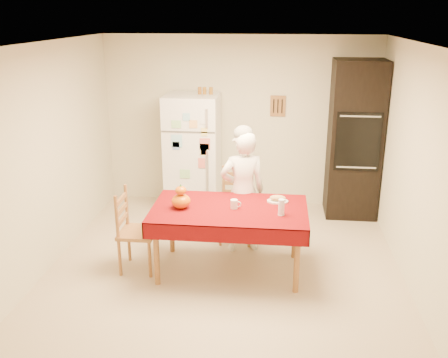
# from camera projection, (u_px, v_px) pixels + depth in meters

# --- Properties ---
(floor) EXTENTS (4.50, 4.50, 0.00)m
(floor) POSITION_uv_depth(u_px,v_px,m) (223.00, 272.00, 5.65)
(floor) COLOR tan
(floor) RESTS_ON ground
(room_shell) EXTENTS (4.02, 4.52, 2.51)m
(room_shell) POSITION_uv_depth(u_px,v_px,m) (223.00, 132.00, 5.13)
(room_shell) COLOR beige
(room_shell) RESTS_ON ground
(refrigerator) EXTENTS (0.75, 0.74, 1.70)m
(refrigerator) POSITION_uv_depth(u_px,v_px,m) (193.00, 153.00, 7.21)
(refrigerator) COLOR white
(refrigerator) RESTS_ON floor
(oven_cabinet) EXTENTS (0.70, 0.62, 2.20)m
(oven_cabinet) POSITION_uv_depth(u_px,v_px,m) (354.00, 140.00, 6.95)
(oven_cabinet) COLOR black
(oven_cabinet) RESTS_ON floor
(dining_table) EXTENTS (1.70, 1.00, 0.76)m
(dining_table) POSITION_uv_depth(u_px,v_px,m) (229.00, 214.00, 5.48)
(dining_table) COLOR brown
(dining_table) RESTS_ON floor
(chair_far) EXTENTS (0.43, 0.41, 0.95)m
(chair_far) POSITION_uv_depth(u_px,v_px,m) (237.00, 202.00, 6.33)
(chair_far) COLOR brown
(chair_far) RESTS_ON floor
(chair_left) EXTENTS (0.40, 0.42, 0.95)m
(chair_left) POSITION_uv_depth(u_px,v_px,m) (132.00, 228.00, 5.58)
(chair_left) COLOR brown
(chair_left) RESTS_ON floor
(seated_woman) EXTENTS (0.62, 0.49, 1.51)m
(seated_woman) POSITION_uv_depth(u_px,v_px,m) (243.00, 192.00, 5.97)
(seated_woman) COLOR white
(seated_woman) RESTS_ON floor
(coffee_mug) EXTENTS (0.08, 0.08, 0.10)m
(coffee_mug) POSITION_uv_depth(u_px,v_px,m) (234.00, 204.00, 5.43)
(coffee_mug) COLOR silver
(coffee_mug) RESTS_ON dining_table
(pumpkin_lower) EXTENTS (0.21, 0.21, 0.16)m
(pumpkin_lower) POSITION_uv_depth(u_px,v_px,m) (181.00, 201.00, 5.43)
(pumpkin_lower) COLOR #C35704
(pumpkin_lower) RESTS_ON dining_table
(pumpkin_upper) EXTENTS (0.12, 0.12, 0.09)m
(pumpkin_upper) POSITION_uv_depth(u_px,v_px,m) (181.00, 190.00, 5.39)
(pumpkin_upper) COLOR #EC4705
(pumpkin_upper) RESTS_ON pumpkin_lower
(wine_glass) EXTENTS (0.07, 0.07, 0.18)m
(wine_glass) POSITION_uv_depth(u_px,v_px,m) (281.00, 207.00, 5.24)
(wine_glass) COLOR white
(wine_glass) RESTS_ON dining_table
(bread_plate) EXTENTS (0.24, 0.24, 0.02)m
(bread_plate) POSITION_uv_depth(u_px,v_px,m) (278.00, 201.00, 5.62)
(bread_plate) COLOR silver
(bread_plate) RESTS_ON dining_table
(bread_loaf) EXTENTS (0.18, 0.10, 0.06)m
(bread_loaf) POSITION_uv_depth(u_px,v_px,m) (278.00, 198.00, 5.61)
(bread_loaf) COLOR #A37F50
(bread_loaf) RESTS_ON bread_plate
(spice_jar_left) EXTENTS (0.05, 0.05, 0.10)m
(spice_jar_left) POSITION_uv_depth(u_px,v_px,m) (200.00, 91.00, 6.96)
(spice_jar_left) COLOR brown
(spice_jar_left) RESTS_ON refrigerator
(spice_jar_mid) EXTENTS (0.05, 0.05, 0.10)m
(spice_jar_mid) POSITION_uv_depth(u_px,v_px,m) (205.00, 91.00, 6.96)
(spice_jar_mid) COLOR #8E5B19
(spice_jar_mid) RESTS_ON refrigerator
(spice_jar_right) EXTENTS (0.05, 0.05, 0.10)m
(spice_jar_right) POSITION_uv_depth(u_px,v_px,m) (211.00, 91.00, 6.95)
(spice_jar_right) COLOR #925E1A
(spice_jar_right) RESTS_ON refrigerator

